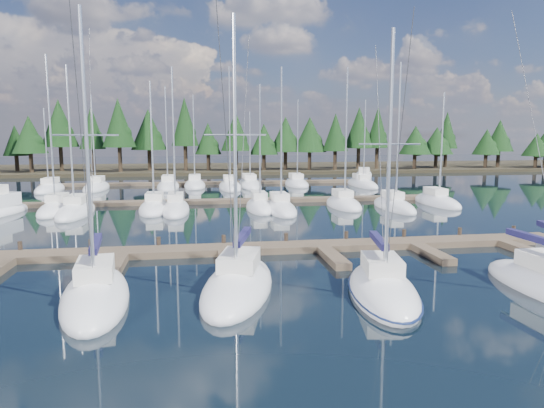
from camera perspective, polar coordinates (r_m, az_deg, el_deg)
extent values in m
plane|color=black|center=(41.57, -6.55, -1.80)|extent=(260.00, 260.00, 0.00)
cube|color=black|center=(101.17, -7.97, 4.15)|extent=(220.00, 30.00, 0.60)
cube|color=brown|center=(29.78, -5.59, -5.36)|extent=(44.00, 2.00, 0.40)
cube|color=brown|center=(27.19, -18.04, -7.03)|extent=(0.90, 4.00, 0.40)
cube|color=brown|center=(26.88, -5.22, -6.83)|extent=(0.90, 4.00, 0.40)
cube|color=brown|center=(27.88, 7.26, -6.31)|extent=(0.90, 4.00, 0.40)
cube|color=brown|center=(30.08, 18.36, -5.60)|extent=(0.90, 4.00, 0.40)
cube|color=brown|center=(33.22, 27.64, -4.85)|extent=(0.90, 4.00, 0.40)
cylinder|color=#33261C|center=(32.38, -27.50, -4.70)|extent=(0.26, 0.26, 0.90)
cylinder|color=#33261C|center=(31.32, -20.53, -4.70)|extent=(0.26, 0.26, 0.90)
cylinder|color=#33261C|center=(30.75, -13.19, -4.63)|extent=(0.26, 0.26, 0.90)
cylinder|color=#33261C|center=(30.70, -5.71, -4.47)|extent=(0.26, 0.26, 0.90)
cylinder|color=#33261C|center=(31.16, 1.68, -4.24)|extent=(0.26, 0.26, 0.90)
cylinder|color=#33261C|center=(32.12, 8.72, -3.96)|extent=(0.26, 0.26, 0.90)
cylinder|color=#33261C|center=(33.54, 15.27, -3.65)|extent=(0.26, 0.26, 0.90)
cylinder|color=#33261C|center=(35.35, 21.21, -3.32)|extent=(0.26, 0.26, 0.90)
cylinder|color=#33261C|center=(37.50, 26.52, -3.00)|extent=(0.26, 0.26, 0.90)
cube|color=brown|center=(51.42, -7.02, 0.31)|extent=(50.00, 1.80, 0.40)
cube|color=brown|center=(71.28, -7.55, 2.46)|extent=(46.00, 1.80, 0.40)
ellipsoid|color=silver|center=(22.53, -20.02, -10.39)|extent=(3.78, 8.62, 1.90)
cube|color=silver|center=(22.59, -20.10, -7.17)|extent=(1.84, 2.84, 0.70)
cylinder|color=silver|center=(21.03, -20.95, 6.07)|extent=(0.18, 0.18, 11.11)
cylinder|color=silver|center=(23.39, -20.01, -4.76)|extent=(0.57, 3.66, 0.12)
cube|color=#19163E|center=(23.36, -20.03, -4.40)|extent=(0.78, 3.52, 0.30)
cylinder|color=silver|center=(21.02, -21.03, 7.58)|extent=(2.49, 0.37, 0.07)
cylinder|color=#3F3F44|center=(19.24, -21.38, 5.46)|extent=(0.47, 3.59, 11.42)
cylinder|color=#3F3F44|center=(23.23, -20.46, 5.86)|extent=(0.57, 4.42, 11.43)
ellipsoid|color=silver|center=(22.64, -4.01, -9.82)|extent=(5.03, 9.13, 1.90)
cube|color=silver|center=(22.71, -3.86, -6.61)|extent=(2.28, 3.09, 0.70)
cylinder|color=silver|center=(21.12, -4.37, 6.61)|extent=(0.19, 0.19, 11.14)
cylinder|color=silver|center=(23.53, -3.48, -4.20)|extent=(1.05, 3.73, 0.12)
cube|color=#19163E|center=(23.50, -3.49, -3.85)|extent=(1.23, 3.61, 0.30)
cylinder|color=silver|center=(21.12, -4.39, 8.12)|extent=(2.64, 0.73, 0.07)
cylinder|color=#3F3F44|center=(19.29, -5.29, 6.02)|extent=(0.94, 3.65, 11.45)
cylinder|color=#3F3F44|center=(23.39, -3.43, 6.39)|extent=(1.15, 4.49, 11.45)
ellipsoid|color=silver|center=(22.51, 12.90, -10.12)|extent=(4.19, 7.96, 1.90)
cube|color=silver|center=(22.52, 12.81, -6.92)|extent=(1.98, 2.67, 0.70)
cylinder|color=silver|center=(21.06, 13.61, 5.44)|extent=(0.19, 0.19, 10.43)
cylinder|color=silver|center=(23.21, 12.45, -4.55)|extent=(0.74, 3.29, 0.12)
cube|color=#19163E|center=(23.18, 12.46, -4.19)|extent=(0.93, 3.19, 0.30)
cylinder|color=silver|center=(21.04, 13.66, 6.86)|extent=(2.52, 0.54, 0.07)
cylinder|color=#3F3F44|center=(19.48, 14.57, 4.77)|extent=(0.64, 3.23, 10.74)
cylinder|color=#3F3F44|center=(23.03, 12.59, 5.31)|extent=(0.78, 3.97, 10.74)
ellipsoid|color=#0B173B|center=(22.49, 12.90, -9.95)|extent=(4.35, 8.27, 0.18)
cylinder|color=silver|center=(26.24, 28.50, -3.90)|extent=(0.29, 3.88, 0.12)
cube|color=#19163E|center=(26.21, 28.52, -3.58)|extent=(0.51, 3.72, 0.30)
cylinder|color=#3F3F44|center=(26.06, 28.66, 6.80)|extent=(0.23, 4.70, 12.54)
ellipsoid|color=silver|center=(49.23, -23.99, -0.74)|extent=(2.77, 8.19, 1.90)
cube|color=silver|center=(49.47, -23.94, 0.71)|extent=(1.52, 2.62, 0.70)
cylinder|color=silver|center=(48.35, -24.62, 7.95)|extent=(0.16, 0.16, 13.20)
ellipsoid|color=silver|center=(47.39, -22.07, -0.95)|extent=(2.76, 9.69, 1.90)
cube|color=silver|center=(47.69, -22.02, 0.57)|extent=(1.52, 3.10, 0.70)
cylinder|color=silver|center=(46.40, -22.66, 7.42)|extent=(0.16, 0.16, 12.12)
ellipsoid|color=silver|center=(47.16, -13.65, -0.62)|extent=(2.82, 8.16, 1.90)
cube|color=silver|center=(47.40, -13.66, 0.89)|extent=(1.55, 2.61, 0.70)
cylinder|color=silver|center=(46.24, -13.95, 7.09)|extent=(0.16, 0.16, 10.98)
ellipsoid|color=silver|center=(46.22, -11.25, -0.72)|extent=(2.52, 8.98, 1.90)
cube|color=silver|center=(46.50, -11.27, 0.82)|extent=(1.38, 2.87, 0.70)
cylinder|color=silver|center=(45.24, -11.52, 7.90)|extent=(0.16, 0.16, 12.17)
ellipsoid|color=silver|center=(46.62, -1.47, -0.49)|extent=(2.46, 7.79, 1.90)
cube|color=silver|center=(46.84, -1.54, 1.03)|extent=(1.35, 2.49, 0.70)
cylinder|color=silver|center=(45.72, -1.43, 7.19)|extent=(0.16, 0.16, 10.78)
ellipsoid|color=silver|center=(45.69, 0.98, -0.67)|extent=(2.69, 8.90, 1.90)
cube|color=silver|center=(45.96, 0.89, 0.90)|extent=(1.48, 2.85, 0.70)
cylinder|color=silver|center=(44.72, 1.10, 8.08)|extent=(0.16, 0.16, 12.21)
ellipsoid|color=silver|center=(49.03, 8.40, -0.15)|extent=(2.81, 7.79, 1.90)
cube|color=silver|center=(49.24, 8.30, 1.29)|extent=(1.55, 2.49, 0.70)
cylinder|color=silver|center=(48.16, 8.72, 8.22)|extent=(0.16, 0.16, 12.58)
ellipsoid|color=silver|center=(48.66, 14.14, -0.37)|extent=(2.43, 8.73, 1.90)
cube|color=silver|center=(48.90, 13.99, 1.09)|extent=(1.34, 2.79, 0.70)
cylinder|color=silver|center=(47.76, 14.65, 8.21)|extent=(0.16, 0.16, 12.84)
ellipsoid|color=silver|center=(52.99, 18.82, 0.11)|extent=(2.60, 8.67, 1.90)
cube|color=silver|center=(53.23, 18.67, 1.46)|extent=(1.43, 2.77, 0.70)
cylinder|color=silver|center=(52.16, 19.35, 6.61)|extent=(0.16, 0.16, 10.33)
ellipsoid|color=silver|center=(68.31, -24.67, 1.51)|extent=(2.89, 8.61, 1.90)
cube|color=silver|center=(68.61, -24.63, 2.54)|extent=(1.59, 2.75, 0.70)
cylinder|color=silver|center=(67.56, -25.05, 6.16)|extent=(0.16, 0.16, 9.45)
ellipsoid|color=silver|center=(68.28, -19.95, 1.76)|extent=(2.92, 9.58, 1.90)
cube|color=silver|center=(68.64, -19.92, 2.80)|extent=(1.61, 3.07, 0.70)
cylinder|color=silver|center=(67.46, -20.29, 7.20)|extent=(0.16, 0.16, 11.29)
ellipsoid|color=silver|center=(67.29, -12.12, 1.98)|extent=(2.89, 10.59, 1.90)
cube|color=silver|center=(67.70, -12.12, 3.03)|extent=(1.59, 3.39, 0.70)
cylinder|color=silver|center=(66.40, -12.33, 8.03)|extent=(0.16, 0.16, 12.50)
ellipsoid|color=silver|center=(67.91, -9.06, 2.11)|extent=(2.88, 8.65, 1.90)
cube|color=silver|center=(68.23, -9.08, 3.15)|extent=(1.58, 2.77, 0.70)
cylinder|color=silver|center=(67.12, -9.18, 7.68)|extent=(0.16, 0.16, 11.49)
ellipsoid|color=silver|center=(65.67, -4.96, 1.98)|extent=(2.90, 10.90, 1.90)
cube|color=silver|center=(66.10, -5.00, 3.06)|extent=(1.59, 3.49, 0.70)
cylinder|color=silver|center=(64.77, -5.02, 9.27)|extent=(0.16, 0.16, 14.95)
ellipsoid|color=silver|center=(68.15, -2.64, 2.22)|extent=(2.99, 11.84, 1.90)
cube|color=silver|center=(68.63, -2.70, 3.27)|extent=(1.64, 3.79, 0.70)
cylinder|color=silver|center=(67.23, -2.61, 6.85)|extent=(0.16, 0.16, 9.31)
ellipsoid|color=silver|center=(69.18, 2.92, 2.31)|extent=(2.99, 8.40, 1.90)
cube|color=silver|center=(69.48, 2.85, 3.33)|extent=(1.64, 2.69, 0.70)
cylinder|color=silver|center=(68.42, 3.03, 7.57)|extent=(0.16, 0.16, 11.00)
ellipsoid|color=silver|center=(69.56, 10.56, 2.21)|extent=(2.75, 10.34, 1.90)
cube|color=silver|center=(69.94, 10.44, 3.24)|extent=(1.51, 3.31, 0.70)
cylinder|color=silver|center=(68.73, 10.84, 7.40)|extent=(0.16, 0.16, 10.90)
ellipsoid|color=silver|center=(71.37, 10.74, 2.31)|extent=(5.29, 8.65, 1.64)
cube|color=silver|center=(71.27, 10.77, 3.18)|extent=(3.43, 4.94, 1.09)
cube|color=silver|center=(70.79, 10.79, 3.89)|extent=(2.37, 3.21, 0.82)
cylinder|color=silver|center=(71.98, 10.80, 4.40)|extent=(0.10, 0.10, 1.46)
cylinder|color=black|center=(99.83, -27.81, 4.24)|extent=(0.70, 0.70, 2.84)
cone|color=black|center=(99.71, -27.97, 6.64)|extent=(4.33, 4.33, 5.53)
ellipsoid|color=black|center=(99.57, -27.65, 5.93)|extent=(2.60, 2.60, 2.60)
cylinder|color=black|center=(95.70, -26.47, 4.36)|extent=(0.70, 0.70, 3.37)
cone|color=black|center=(95.58, -26.66, 7.32)|extent=(5.89, 5.89, 6.55)
ellipsoid|color=black|center=(95.44, -26.31, 6.44)|extent=(3.53, 3.53, 3.53)
cylinder|color=black|center=(97.51, -23.55, 4.89)|extent=(0.70, 0.70, 4.42)
cone|color=black|center=(97.45, -23.77, 8.71)|extent=(6.55, 6.55, 8.59)
ellipsoid|color=black|center=(97.30, -23.41, 7.57)|extent=(3.93, 3.93, 3.93)
cylinder|color=black|center=(95.41, -20.27, 4.89)|extent=(0.70, 0.70, 4.02)
cone|color=black|center=(95.31, -20.44, 8.44)|extent=(4.63, 4.63, 7.81)
ellipsoid|color=black|center=(95.20, -20.09, 7.38)|extent=(2.78, 2.78, 2.78)
cylinder|color=black|center=(90.84, -17.44, 5.01)|extent=(0.70, 0.70, 4.42)
cone|color=black|center=(90.76, -17.61, 9.11)|extent=(5.73, 5.73, 8.59)
ellipsoid|color=black|center=(90.66, -17.24, 7.89)|extent=(3.44, 3.44, 3.44)
cylinder|color=black|center=(93.84, -14.21, 5.04)|extent=(0.70, 0.70, 3.85)
cone|color=black|center=(93.73, -14.33, 8.50)|extent=(6.57, 6.57, 7.48)
ellipsoid|color=black|center=(93.68, -13.99, 7.47)|extent=(3.94, 3.94, 3.94)
cylinder|color=black|center=(91.96, -10.13, 5.33)|extent=(0.70, 0.70, 4.56)
cone|color=black|center=(91.89, -10.23, 9.51)|extent=(4.98, 4.98, 8.87)
ellipsoid|color=black|center=(91.85, -9.89, 8.26)|extent=(2.99, 2.99, 2.99)
cylinder|color=black|center=(91.95, -7.48, 4.90)|extent=(0.70, 0.70, 3.00)
cone|color=black|center=(91.82, -7.53, 7.65)|extent=(4.90, 4.90, 5.83)
ellipsoid|color=black|center=(91.85, -7.20, 6.83)|extent=(2.94, 2.94, 2.94)
cylinder|color=black|center=(90.82, -4.25, 5.12)|extent=(0.70, 0.70, 3.68)
cone|color=black|center=(90.71, -4.29, 8.54)|extent=(5.51, 5.51, 7.15)
ellipsoid|color=black|center=(90.75, -3.96, 7.51)|extent=(3.30, 3.30, 3.30)
cylinder|color=black|center=(91.72, -0.96, 4.94)|extent=(0.70, 0.70, 2.93)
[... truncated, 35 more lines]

